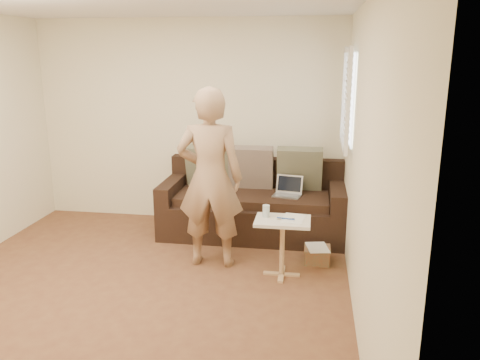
{
  "coord_description": "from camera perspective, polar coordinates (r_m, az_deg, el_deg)",
  "views": [
    {
      "loc": [
        1.6,
        -3.81,
        2.17
      ],
      "look_at": [
        0.8,
        1.4,
        0.78
      ],
      "focal_mm": 36.1,
      "sensor_mm": 36.0,
      "label": 1
    }
  ],
  "objects": [
    {
      "name": "floor",
      "position": [
        4.67,
        -12.77,
        -13.33
      ],
      "size": [
        4.5,
        4.5,
        0.0
      ],
      "primitive_type": "plane",
      "color": "brown",
      "rests_on": "ground"
    },
    {
      "name": "laptop_silver",
      "position": [
        5.77,
        5.56,
        -1.91
      ],
      "size": [
        0.36,
        0.29,
        0.21
      ],
      "primitive_type": null,
      "rotation": [
        0.0,
        0.0,
        -0.19
      ],
      "color": "#B7BABC",
      "rests_on": "sofa"
    },
    {
      "name": "paper_on_table",
      "position": [
        4.78,
        6.34,
        -4.53
      ],
      "size": [
        0.25,
        0.33,
        0.0
      ],
      "primitive_type": null,
      "rotation": [
        0.0,
        0.0,
        -0.14
      ],
      "color": "white",
      "rests_on": "side_table"
    },
    {
      "name": "pillow_mid",
      "position": [
        5.99,
        1.31,
        1.46
      ],
      "size": [
        0.55,
        0.27,
        0.57
      ],
      "primitive_type": null,
      "rotation": [
        0.24,
        0.0,
        0.0
      ],
      "color": "brown",
      "rests_on": "sofa"
    },
    {
      "name": "window_blinds",
      "position": [
        5.34,
        12.63,
        9.38
      ],
      "size": [
        0.12,
        0.88,
        1.08
      ],
      "primitive_type": null,
      "color": "white",
      "rests_on": "wall_right"
    },
    {
      "name": "scissors",
      "position": [
        4.75,
        5.43,
        -4.58
      ],
      "size": [
        0.2,
        0.16,
        0.02
      ],
      "primitive_type": null,
      "rotation": [
        0.0,
        0.0,
        -0.35
      ],
      "color": "silver",
      "rests_on": "side_table"
    },
    {
      "name": "sofa",
      "position": [
        5.89,
        1.52,
        -2.46
      ],
      "size": [
        2.2,
        0.95,
        0.85
      ],
      "primitive_type": null,
      "color": "black",
      "rests_on": "ground"
    },
    {
      "name": "pillow_left",
      "position": [
        6.11,
        -3.79,
        1.68
      ],
      "size": [
        0.55,
        0.29,
        0.57
      ],
      "primitive_type": null,
      "rotation": [
        0.28,
        0.0,
        0.0
      ],
      "color": "#54543E",
      "rests_on": "sofa"
    },
    {
      "name": "laptop_white",
      "position": [
        5.85,
        -3.66,
        -1.62
      ],
      "size": [
        0.39,
        0.36,
        0.23
      ],
      "primitive_type": null,
      "rotation": [
        0.0,
        0.0,
        0.53
      ],
      "color": "white",
      "rests_on": "sofa"
    },
    {
      "name": "wall_back",
      "position": [
        6.33,
        -6.04,
        6.79
      ],
      "size": [
        4.0,
        0.0,
        4.0
      ],
      "primitive_type": "plane",
      "rotation": [
        1.57,
        0.0,
        0.0
      ],
      "color": "beige",
      "rests_on": "ground"
    },
    {
      "name": "side_table",
      "position": [
        4.86,
        4.99,
        -7.97
      ],
      "size": [
        0.54,
        0.38,
        0.59
      ],
      "primitive_type": null,
      "color": "silver",
      "rests_on": "ground"
    },
    {
      "name": "wall_right",
      "position": [
        3.93,
        14.35,
        1.51
      ],
      "size": [
        0.0,
        4.5,
        4.5
      ],
      "primitive_type": "plane",
      "rotation": [
        1.57,
        0.0,
        -1.57
      ],
      "color": "beige",
      "rests_on": "ground"
    },
    {
      "name": "drinking_glass",
      "position": [
        4.8,
        3.11,
        -3.67
      ],
      "size": [
        0.07,
        0.07,
        0.12
      ],
      "primitive_type": null,
      "color": "silver",
      "rests_on": "side_table"
    },
    {
      "name": "pillow_right",
      "position": [
        5.97,
        7.06,
        1.29
      ],
      "size": [
        0.55,
        0.28,
        0.57
      ],
      "primitive_type": null,
      "rotation": [
        0.26,
        0.0,
        0.0
      ],
      "color": "#54543E",
      "rests_on": "sofa"
    },
    {
      "name": "person",
      "position": [
        4.92,
        -3.56,
        0.2
      ],
      "size": [
        0.7,
        0.5,
        1.87
      ],
      "primitive_type": "imported",
      "rotation": [
        0.0,
        0.0,
        3.19
      ],
      "color": "#A07B57",
      "rests_on": "ground"
    },
    {
      "name": "striped_box",
      "position": [
        5.26,
        9.11,
        -8.73
      ],
      "size": [
        0.28,
        0.28,
        0.17
      ],
      "primitive_type": null,
      "color": "red",
      "rests_on": "ground"
    }
  ]
}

